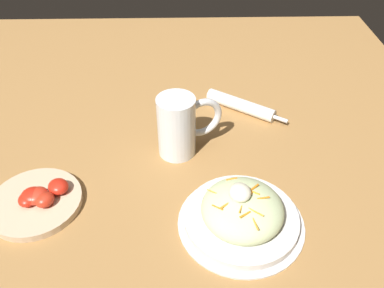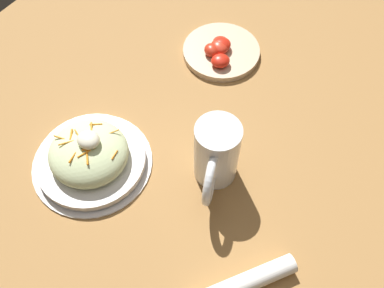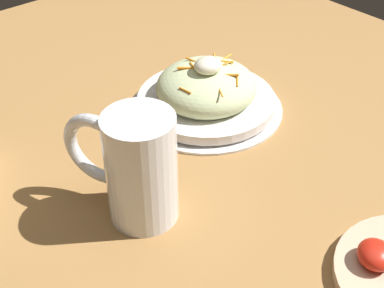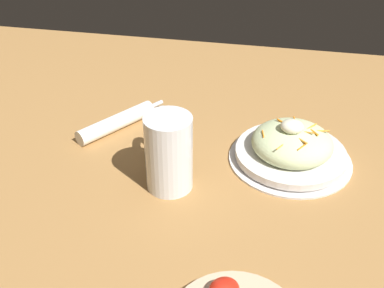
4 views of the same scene
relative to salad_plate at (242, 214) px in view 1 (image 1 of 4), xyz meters
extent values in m
plane|color=#9E703D|center=(0.23, 0.17, -0.03)|extent=(1.43, 1.43, 0.00)
cylinder|color=silver|center=(0.00, 0.00, -0.02)|extent=(0.23, 0.23, 0.01)
cylinder|color=silver|center=(0.00, 0.00, -0.01)|extent=(0.21, 0.21, 0.01)
ellipsoid|color=beige|center=(0.00, 0.00, 0.01)|extent=(0.15, 0.15, 0.06)
cylinder|color=orange|center=(0.01, -0.02, 0.04)|extent=(0.01, 0.02, 0.01)
cylinder|color=orange|center=(0.02, 0.05, 0.04)|extent=(0.02, 0.03, 0.00)
cylinder|color=orange|center=(0.01, -0.01, 0.04)|extent=(0.02, 0.02, 0.01)
cylinder|color=orange|center=(-0.04, 0.00, 0.04)|extent=(0.02, 0.02, 0.01)
cylinder|color=orange|center=(-0.02, 0.01, 0.04)|extent=(0.02, 0.01, 0.01)
cylinder|color=orange|center=(0.00, -0.03, 0.04)|extent=(0.01, 0.02, 0.00)
cylinder|color=orange|center=(-0.03, -0.02, 0.04)|extent=(0.02, 0.02, 0.00)
cylinder|color=orange|center=(0.02, -0.02, 0.04)|extent=(0.02, 0.02, 0.01)
cylinder|color=orange|center=(0.05, 0.02, 0.03)|extent=(0.01, 0.02, 0.00)
cylinder|color=orange|center=(-0.05, -0.01, 0.04)|extent=(0.03, 0.01, 0.00)
cylinder|color=orange|center=(-0.02, 0.05, 0.04)|extent=(0.02, 0.02, 0.01)
cylinder|color=orange|center=(-0.02, 0.03, 0.04)|extent=(0.02, 0.02, 0.01)
ellipsoid|color=#EFEACC|center=(0.00, 0.01, 0.05)|extent=(0.04, 0.04, 0.02)
cylinder|color=white|center=(0.21, 0.12, 0.04)|extent=(0.08, 0.08, 0.14)
cylinder|color=gold|center=(0.21, 0.12, 0.01)|extent=(0.07, 0.07, 0.07)
cylinder|color=white|center=(0.21, 0.12, 0.05)|extent=(0.07, 0.07, 0.01)
torus|color=white|center=(0.23, 0.06, 0.05)|extent=(0.05, 0.09, 0.09)
cylinder|color=white|center=(0.36, -0.04, -0.01)|extent=(0.13, 0.17, 0.03)
cylinder|color=silver|center=(0.30, -0.13, -0.01)|extent=(0.03, 0.04, 0.01)
cylinder|color=#D1B28E|center=(0.05, 0.39, -0.02)|extent=(0.18, 0.18, 0.01)
ellipsoid|color=red|center=(0.05, 0.40, 0.00)|extent=(0.04, 0.04, 0.02)
ellipsoid|color=red|center=(0.05, 0.38, 0.00)|extent=(0.06, 0.05, 0.03)
ellipsoid|color=red|center=(0.04, 0.36, 0.00)|extent=(0.05, 0.05, 0.02)
ellipsoid|color=red|center=(0.05, 0.39, 0.00)|extent=(0.05, 0.06, 0.03)
ellipsoid|color=red|center=(0.08, 0.35, 0.00)|extent=(0.06, 0.06, 0.02)
camera|label=1|loc=(-0.47, 0.10, 0.56)|focal=37.33mm
camera|label=2|loc=(0.39, -0.24, 0.69)|focal=39.69mm
camera|label=3|loc=(0.47, 0.50, 0.43)|focal=50.48mm
camera|label=4|loc=(0.04, 0.75, 0.51)|focal=44.34mm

